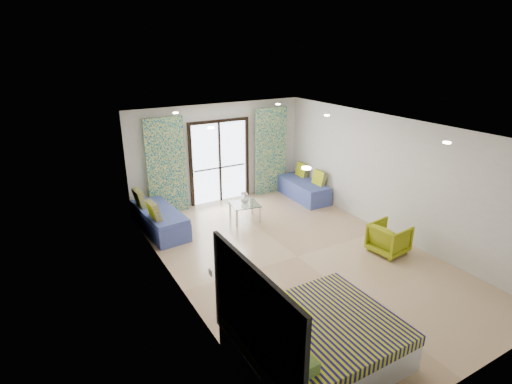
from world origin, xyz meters
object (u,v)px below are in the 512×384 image
coffee_table (245,205)px  daybed_left (159,219)px  bed (315,342)px  daybed_right (303,188)px  armchair (389,237)px

coffee_table → daybed_left: bearing=166.9°
bed → daybed_left: 5.17m
bed → coffee_table: (1.41, 4.65, 0.09)m
daybed_left → daybed_right: 4.23m
bed → coffee_table: bearing=73.2°
bed → daybed_right: bearing=55.3°
coffee_table → armchair: size_ratio=1.10×
daybed_right → bed: bearing=-122.7°
daybed_right → armchair: bearing=-93.6°
coffee_table → armchair: bearing=-58.1°
daybed_right → coffee_table: bearing=-164.2°
daybed_right → coffee_table: daybed_right is taller
daybed_left → coffee_table: (2.04, -0.48, 0.10)m
bed → coffee_table: 4.86m
bed → armchair: bed is taller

